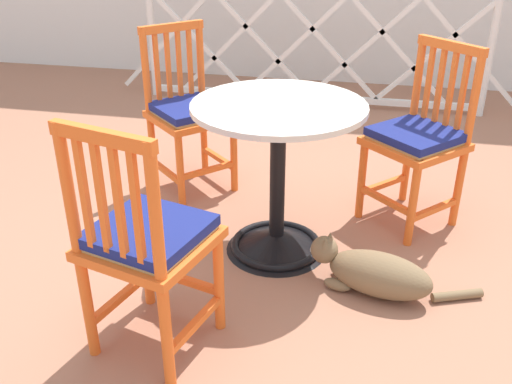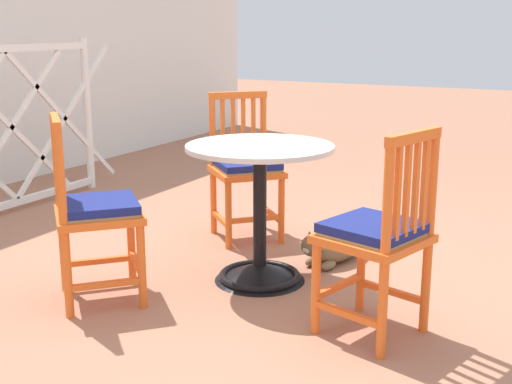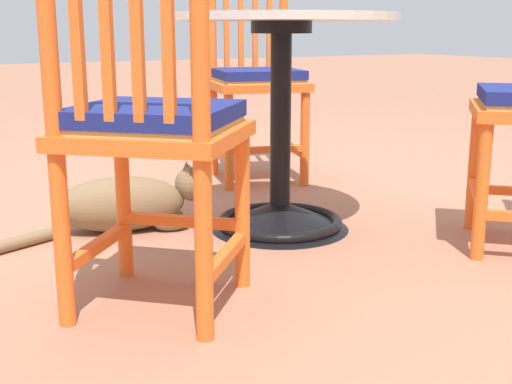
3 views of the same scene
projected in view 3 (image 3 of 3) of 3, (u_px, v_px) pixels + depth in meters
name	position (u px, v px, depth m)	size (l,w,h in m)	color
ground_plane	(266.00, 215.00, 2.54)	(24.00, 24.00, 0.00)	#A36B51
cafe_table	(280.00, 148.00, 2.31)	(0.76, 0.76, 0.73)	black
orange_chair_at_corner	(256.00, 82.00, 3.06)	(0.49, 0.49, 0.91)	orange
orange_chair_near_fence	(152.00, 130.00, 1.61)	(0.57, 0.57, 0.91)	orange
tabby_cat	(132.00, 203.00, 2.34)	(0.75, 0.30, 0.23)	brown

